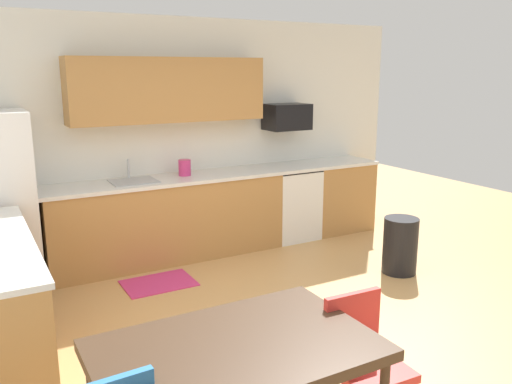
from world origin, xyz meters
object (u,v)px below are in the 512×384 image
object	(u,v)px
trash_bin	(400,245)
kettle	(185,169)
chair_near_table	(362,356)
oven_range	(290,203)
dining_table	(236,356)
microwave	(287,117)

from	to	relation	value
trash_bin	kettle	xyz separation A→B (m)	(-1.75, 1.66, 0.72)
chair_near_table	trash_bin	size ratio (longest dim) A/B	1.42
oven_range	trash_bin	xyz separation A→B (m)	(0.35, -1.61, -0.16)
dining_table	trash_bin	distance (m)	3.37
microwave	dining_table	distance (m)	4.34
oven_range	chair_near_table	size ratio (longest dim) A/B	1.07
oven_range	dining_table	size ratio (longest dim) A/B	0.65
oven_range	microwave	bearing A→B (deg)	90.00
microwave	kettle	distance (m)	1.50
dining_table	chair_near_table	size ratio (longest dim) A/B	1.65
oven_range	dining_table	bearing A→B (deg)	-126.62
chair_near_table	kettle	bearing A→B (deg)	85.16
trash_bin	kettle	size ratio (longest dim) A/B	3.00
oven_range	microwave	size ratio (longest dim) A/B	1.69
oven_range	microwave	xyz separation A→B (m)	(-0.00, 0.10, 1.09)
trash_bin	kettle	bearing A→B (deg)	136.65
chair_near_table	kettle	xyz separation A→B (m)	(0.29, 3.44, 0.52)
microwave	dining_table	bearing A→B (deg)	-125.82
dining_table	oven_range	bearing A→B (deg)	53.38
oven_range	dining_table	distance (m)	4.19
dining_table	trash_bin	world-z (taller)	dining_table
kettle	oven_range	bearing A→B (deg)	-2.04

